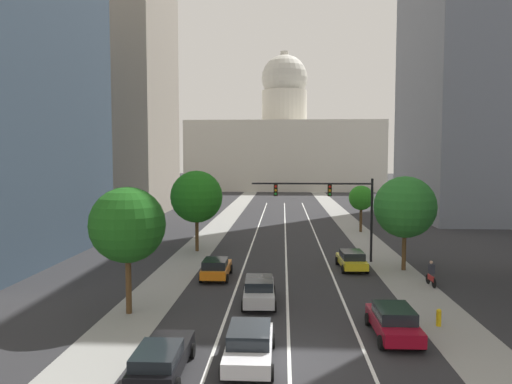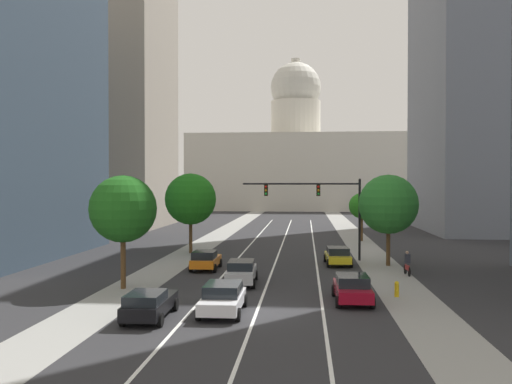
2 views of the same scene
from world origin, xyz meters
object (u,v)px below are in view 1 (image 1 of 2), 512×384
Objects in this scene: street_tree_near_right at (405,207)px; car_crimson at (394,321)px; street_tree_mid_left at (197,197)px; street_tree_near_left at (127,225)px; car_silver at (259,290)px; traffic_signal_mast at (333,200)px; cyclist at (431,274)px; car_black at (162,358)px; street_tree_far_right at (361,198)px; fire_hydrant at (439,317)px; car_yellow at (352,260)px; car_orange at (216,268)px; car_white at (249,344)px; capitol_building at (284,149)px.

car_crimson is at bearing -105.86° from street_tree_near_right.
street_tree_mid_left is 17.58m from street_tree_near_left.
traffic_signal_mast reaches higher than car_silver.
cyclist is 0.24× the size of street_tree_near_right.
street_tree_mid_left is (-3.16, 24.98, 4.27)m from car_black.
car_silver is 29.75m from street_tree_far_right.
car_silver is at bearing -139.83° from street_tree_near_right.
car_silver reaches higher than fire_hydrant.
cyclist is at bearing -51.34° from traffic_signal_mast.
street_tree_mid_left is (-11.95, 3.69, -0.05)m from traffic_signal_mast.
car_yellow is 0.58× the size of street_tree_mid_left.
cyclist reaches higher than car_orange.
street_tree_mid_left is (-15.82, 18.64, 4.55)m from fire_hydrant.
car_orange is 0.56× the size of street_tree_mid_left.
car_black is at bearing 114.39° from car_white.
traffic_signal_mast is at bearing 33.62° from cyclist.
car_silver is at bearing -115.00° from traffic_signal_mast.
street_tree_mid_left is at bearing 162.84° from traffic_signal_mast.
street_tree_near_left reaches higher than car_orange.
street_tree_far_right is (4.93, 16.01, -1.15)m from traffic_signal_mast.
car_orange is 0.78× the size of street_tree_far_right.
car_black is at bearing -82.79° from street_tree_mid_left.
cyclist is 6.08m from street_tree_near_right.
street_tree_far_right is at bearing 36.13° from street_tree_mid_left.
traffic_signal_mast reaches higher than fire_hydrant.
car_orange is 4.59× the size of fire_hydrant.
traffic_signal_mast reaches higher than car_white.
capitol_building is 11.73× the size of car_yellow.
street_tree_mid_left is (-6.49, 23.44, 4.23)m from car_white.
capitol_building reaches higher than cyclist.
car_black is at bearing -63.21° from street_tree_near_left.
car_white is (3.33, 1.53, 0.04)m from car_black.
street_tree_far_right reaches higher than car_orange.
capitol_building is at bearing 1.68° from car_crimson.
cyclist is (11.28, 12.47, 0.06)m from car_white.
fire_hydrant is at bearing -75.49° from traffic_signal_mast.
cyclist reaches higher than car_black.
street_tree_near_left reaches higher than car_yellow.
capitol_building is 110.22m from car_crimson.
street_tree_near_right is (17.69, 11.14, -0.08)m from street_tree_near_left.
capitol_building reaches higher than street_tree_mid_left.
car_silver reaches higher than car_white.
fire_hydrant is 0.53× the size of cyclist.
street_tree_near_right reaches higher than cyclist.
street_tree_mid_left is (-13.17, 6.39, 4.26)m from car_yellow.
traffic_signal_mast reaches higher than street_tree_far_right.
street_tree_near_left is (-12.53, -13.88, -0.15)m from traffic_signal_mast.
car_orange is 11.13m from street_tree_mid_left.
street_tree_near_left is (-7.08, 5.88, 4.13)m from car_white.
cyclist is (11.28, 4.41, 0.05)m from car_silver.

